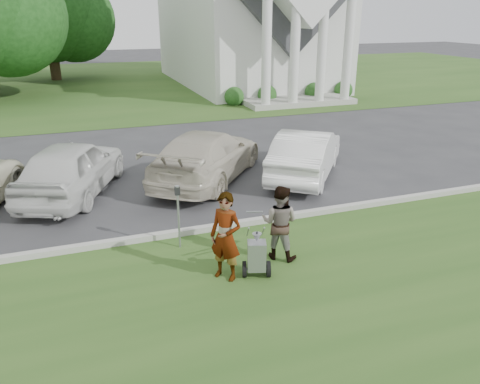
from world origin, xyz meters
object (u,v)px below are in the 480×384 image
person_left (226,237)px  car_b (72,168)px  car_c (207,156)px  tree_back (47,14)px  person_right (280,223)px  parking_meter_near (178,209)px  striping_cart (257,256)px  car_d (306,153)px

person_left → car_b: bearing=162.3°
person_left → car_c: person_left is taller
tree_back → person_right: (4.70, -31.16, -3.93)m
parking_meter_near → car_c: 4.57m
striping_cart → car_d: car_d is taller
car_c → striping_cart: bearing=121.4°
person_left → parking_meter_near: size_ratio=1.21×
person_left → tree_back: bearing=143.6°
tree_back → person_right: 31.75m
person_right → parking_meter_near: person_right is taller
tree_back → car_d: size_ratio=2.13×
tree_back → striping_cart: bearing=-82.8°
person_left → person_right: bearing=64.5°
person_right → tree_back: bearing=-41.9°
car_b → car_c: 3.92m
tree_back → person_right: bearing=-81.4°
person_left → car_c: (1.25, 5.73, -0.12)m
striping_cart → person_right: (0.72, 0.54, 0.37)m
car_c → car_d: bearing=-156.4°
person_left → person_right: size_ratio=1.10×
car_b → car_d: (6.92, -0.81, -0.05)m
car_b → car_d: 6.97m
car_c → tree_back: bearing=-42.0°
striping_cart → car_c: (0.66, 5.86, 0.33)m
car_d → car_b: bearing=31.1°
parking_meter_near → car_b: size_ratio=0.32×
person_left → car_c: bearing=125.1°
tree_back → car_d: (7.65, -26.59, -3.98)m
tree_back → car_c: 26.54m
tree_back → striping_cart: 32.23m
striping_cart → car_c: size_ratio=0.22×
striping_cart → car_b: car_b is taller
person_left → car_d: size_ratio=0.39×
parking_meter_near → car_d: car_d is taller
person_left → person_right: 1.36m
tree_back → car_d: bearing=-74.0°
parking_meter_near → striping_cart: bearing=-55.4°
tree_back → car_b: bearing=-88.4°
person_left → car_c: size_ratio=0.34×
striping_cart → parking_meter_near: 2.09m
person_right → striping_cart: bearing=76.4°
striping_cart → car_b: size_ratio=0.25×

